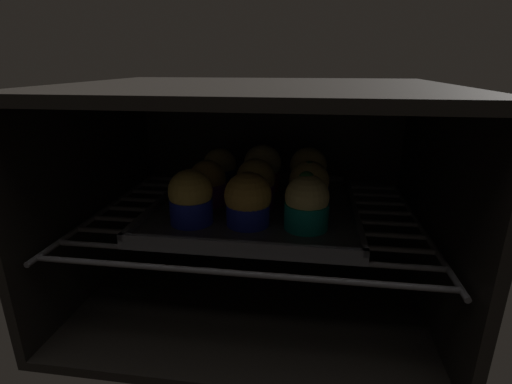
# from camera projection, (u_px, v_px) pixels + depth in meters

# --- Properties ---
(oven_cavity) EXTENTS (0.59, 0.47, 0.37)m
(oven_cavity) POSITION_uv_depth(u_px,v_px,m) (258.00, 189.00, 0.68)
(oven_cavity) COLOR black
(oven_cavity) RESTS_ON ground
(oven_rack) EXTENTS (0.55, 0.42, 0.01)m
(oven_rack) POSITION_uv_depth(u_px,v_px,m) (255.00, 216.00, 0.66)
(oven_rack) COLOR #4C494C
(oven_rack) RESTS_ON oven_cavity
(baking_tray) EXTENTS (0.34, 0.34, 0.02)m
(baking_tray) POSITION_uv_depth(u_px,v_px,m) (256.00, 208.00, 0.66)
(baking_tray) COLOR #4C4C51
(baking_tray) RESTS_ON oven_rack
(muffin_row0_col0) EXTENTS (0.07, 0.07, 0.08)m
(muffin_row0_col0) POSITION_uv_depth(u_px,v_px,m) (191.00, 198.00, 0.58)
(muffin_row0_col0) COLOR #1928B7
(muffin_row0_col0) RESTS_ON baking_tray
(muffin_row0_col1) EXTENTS (0.07, 0.07, 0.08)m
(muffin_row0_col1) POSITION_uv_depth(u_px,v_px,m) (247.00, 201.00, 0.57)
(muffin_row0_col1) COLOR #1928B7
(muffin_row0_col1) RESTS_ON baking_tray
(muffin_row0_col2) EXTENTS (0.07, 0.07, 0.09)m
(muffin_row0_col2) POSITION_uv_depth(u_px,v_px,m) (307.00, 203.00, 0.56)
(muffin_row0_col2) COLOR #0C8C84
(muffin_row0_col2) RESTS_ON baking_tray
(muffin_row1_col0) EXTENTS (0.07, 0.07, 0.08)m
(muffin_row1_col0) POSITION_uv_depth(u_px,v_px,m) (208.00, 184.00, 0.66)
(muffin_row1_col0) COLOR #7A238C
(muffin_row1_col0) RESTS_ON baking_tray
(muffin_row1_col1) EXTENTS (0.07, 0.07, 0.08)m
(muffin_row1_col1) POSITION_uv_depth(u_px,v_px,m) (256.00, 184.00, 0.65)
(muffin_row1_col1) COLOR #7A238C
(muffin_row1_col1) RESTS_ON baking_tray
(muffin_row1_col2) EXTENTS (0.07, 0.07, 0.08)m
(muffin_row1_col2) POSITION_uv_depth(u_px,v_px,m) (309.00, 186.00, 0.64)
(muffin_row1_col2) COLOR #1928B7
(muffin_row1_col2) RESTS_ON baking_tray
(muffin_row2_col0) EXTENTS (0.07, 0.07, 0.08)m
(muffin_row2_col0) POSITION_uv_depth(u_px,v_px,m) (220.00, 170.00, 0.75)
(muffin_row2_col0) COLOR #1928B7
(muffin_row2_col0) RESTS_ON baking_tray
(muffin_row2_col1) EXTENTS (0.07, 0.07, 0.09)m
(muffin_row2_col1) POSITION_uv_depth(u_px,v_px,m) (262.00, 169.00, 0.73)
(muffin_row2_col1) COLOR red
(muffin_row2_col1) RESTS_ON baking_tray
(muffin_row2_col2) EXTENTS (0.07, 0.07, 0.09)m
(muffin_row2_col2) POSITION_uv_depth(u_px,v_px,m) (308.00, 171.00, 0.72)
(muffin_row2_col2) COLOR #0C8C84
(muffin_row2_col2) RESTS_ON baking_tray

